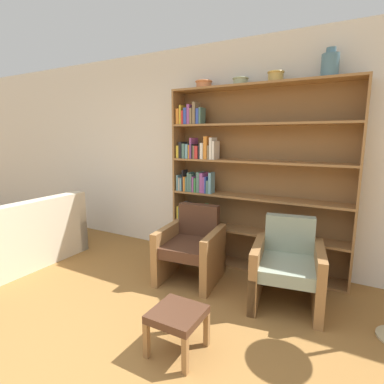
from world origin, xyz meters
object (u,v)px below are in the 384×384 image
bowl_sage (276,76)px  armchair_cushioned (287,266)px  bowl_copper (204,84)px  footstool (177,318)px  bowl_slate (240,81)px  couch (23,240)px  armchair_leather (192,247)px  bookshelf (240,181)px  vase_tall (330,65)px

bowl_sage → armchair_cushioned: size_ratio=0.22×
bowl_copper → footstool: size_ratio=0.57×
bowl_sage → footstool: (-0.21, -1.71, -1.97)m
bowl_slate → couch: (-2.40, -1.29, -1.94)m
bowl_sage → couch: bowl_sage is taller
couch → armchair_leather: couch is taller
armchair_cushioned → bookshelf: bearing=-49.7°
bowl_copper → armchair_cushioned: size_ratio=0.26×
vase_tall → armchair_leather: bearing=-154.2°
couch → armchair_leather: (2.09, 0.69, 0.07)m
armchair_cushioned → vase_tall: bearing=-116.3°
bowl_slate → armchair_cushioned: size_ratio=0.23×
vase_tall → footstool: vase_tall is taller
armchair_cushioned → footstool: size_ratio=2.22×
bowl_slate → armchair_leather: 1.98m
bookshelf → bowl_sage: size_ratio=12.00×
bowl_copper → vase_tall: (1.41, 0.00, 0.07)m
bowl_slate → vase_tall: vase_tall is taller
bowl_slate → bowl_sage: bowl_sage is taller
bowl_slate → footstool: bearing=-83.7°
vase_tall → bowl_copper: bearing=180.0°
bookshelf → armchair_cushioned: size_ratio=2.67×
bowl_sage → vase_tall: vase_tall is taller
bowl_slate → vase_tall: 0.94m
couch → footstool: couch is taller
bowl_copper → couch: 3.03m
bookshelf → bowl_sage: 1.24m
couch → armchair_leather: 2.21m
bowl_sage → armchair_leather: bearing=-139.8°
bookshelf → bowl_slate: size_ratio=11.69×
armchair_leather → bowl_copper: bearing=-81.4°
armchair_cushioned → footstool: (-0.57, -1.11, -0.10)m
bookshelf → armchair_cushioned: bookshelf is taller
bookshelf → couch: size_ratio=1.49×
bowl_copper → armchair_leather: size_ratio=0.26×
bowl_copper → bowl_sage: 0.87m
bowl_slate → armchair_cushioned: bearing=-38.4°
bowl_slate → couch: size_ratio=0.13×
vase_tall → bookshelf: bearing=178.8°
footstool → armchair_leather: bearing=114.1°
bookshelf → footstool: (0.17, -1.73, -0.79)m
bowl_sage → armchair_leather: bowl_sage is taller
bowl_copper → bowl_slate: (0.47, 0.00, -0.00)m
bowl_slate → armchair_leather: bearing=-117.1°
couch → armchair_cushioned: 3.23m
bowl_slate → couch: 3.35m
bowl_copper → couch: bowl_copper is taller
bowl_copper → armchair_cushioned: 2.31m
couch → bookshelf: bearing=-62.5°
armchair_leather → footstool: armchair_leather is taller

